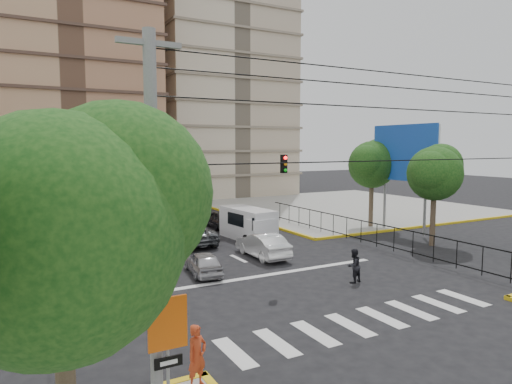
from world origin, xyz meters
TOP-DOWN VIEW (x-y plane):
  - ground at (0.00, 0.00)m, footprint 160.00×160.00m
  - sidewalk_ne at (20.00, 20.00)m, footprint 26.00×26.00m
  - crosswalk_stripes at (0.00, -6.00)m, footprint 12.00×2.40m
  - stop_line at (0.00, 1.20)m, footprint 13.00×0.40m
  - tower_beige at (14.00, 40.00)m, footprint 17.00×16.00m
  - park_fence at (9.00, 4.50)m, footprint 0.10×22.50m
  - billboard at (14.45, 6.00)m, footprint 0.36×6.20m
  - tree_sw_near at (-10.90, -9.99)m, footprint 5.63×4.60m
  - tree_park_a at (13.08, 2.01)m, footprint 4.41×3.60m
  - tree_park_c at (14.09, 9.01)m, footprint 4.65×3.80m
  - tree_tudor at (-11.90, 16.01)m, footprint 5.39×4.40m
  - traffic_light_nw at (-7.80, 7.80)m, footprint 0.28×0.22m
  - traffic_light_hanging at (0.00, -2.04)m, footprint 18.00×9.12m
  - utility_pole_sw at (-9.00, -9.00)m, footprint 1.40×0.28m
  - district_sign at (-8.80, -9.24)m, footprint 0.90×0.12m
  - van_right_lane at (3.12, 9.53)m, footprint 2.38×5.09m
  - van_left_lane at (-1.15, 20.96)m, footprint 2.90×5.88m
  - car_silver_front_left at (-3.07, 2.90)m, footprint 1.92×3.76m
  - car_white_front_right at (1.44, 4.65)m, footprint 1.65×4.51m
  - car_grey_mid_left at (-1.19, 10.19)m, footprint 2.52×5.36m
  - car_silver_rear_left at (-2.42, 15.68)m, footprint 2.41×4.84m
  - car_darkgrey_mid_right at (3.16, 14.86)m, footprint 1.90×4.34m
  - car_white_rear_right at (1.77, 21.76)m, footprint 1.42×3.73m
  - pedestrian_sw_corner at (-7.50, -7.63)m, footprint 0.74×0.62m
  - pedestrian_crosswalk at (2.86, -1.92)m, footprint 0.91×0.77m

SIDE VIEW (x-z plane):
  - ground at x=0.00m, z-range 0.00..0.00m
  - park_fence at x=9.00m, z-range -0.83..0.83m
  - crosswalk_stripes at x=0.00m, z-range 0.00..0.01m
  - stop_line at x=0.00m, z-range 0.00..0.01m
  - sidewalk_ne at x=20.00m, z-range 0.00..0.15m
  - car_white_rear_right at x=1.77m, z-range 0.00..1.21m
  - car_silver_front_left at x=-3.07m, z-range 0.00..1.22m
  - car_silver_rear_left at x=-2.42m, z-range 0.00..1.35m
  - car_darkgrey_mid_right at x=3.16m, z-range 0.00..1.46m
  - car_white_front_right at x=1.44m, z-range 0.00..1.48m
  - car_grey_mid_left at x=-1.19m, z-range 0.00..1.48m
  - pedestrian_crosswalk at x=2.86m, z-range 0.00..1.68m
  - pedestrian_sw_corner at x=-7.50m, z-range 0.15..1.87m
  - van_right_lane at x=3.12m, z-range -0.03..2.19m
  - van_left_lane at x=-1.15m, z-range -0.03..2.50m
  - district_sign at x=-8.80m, z-range 0.85..4.05m
  - traffic_light_nw at x=-7.80m, z-range 0.91..5.31m
  - utility_pole_sw at x=-9.00m, z-range 0.27..9.27m
  - tree_park_a at x=13.08m, z-range 1.60..8.42m
  - tree_tudor at x=-11.90m, z-range 1.50..8.93m
  - tree_sw_near at x=-10.90m, z-range 1.48..9.06m
  - tree_park_c at x=14.09m, z-range 1.71..8.96m
  - traffic_light_hanging at x=0.00m, z-range 5.44..6.36m
  - billboard at x=14.45m, z-range 1.95..10.05m
  - tower_beige at x=14.00m, z-range 0.00..48.00m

